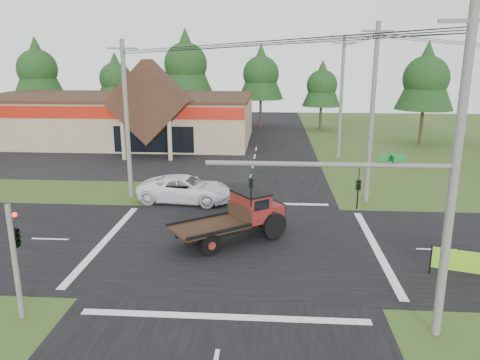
{
  "coord_description": "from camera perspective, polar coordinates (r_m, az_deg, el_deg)",
  "views": [
    {
      "loc": [
        1.67,
        -22.41,
        9.37
      ],
      "look_at": [
        -0.22,
        4.73,
        2.2
      ],
      "focal_mm": 35.0,
      "sensor_mm": 36.0,
      "label": 1
    }
  ],
  "objects": [
    {
      "name": "utility_pole_n",
      "position": [
        45.0,
        12.24,
        9.81
      ],
      "size": [
        2.0,
        0.3,
        11.2
      ],
      "color": "#595651",
      "rests_on": "ground"
    },
    {
      "name": "utility_pole_nr",
      "position": [
        16.44,
        24.65,
        0.28
      ],
      "size": [
        2.0,
        0.3,
        11.0
      ],
      "color": "#595651",
      "rests_on": "ground"
    },
    {
      "name": "ground",
      "position": [
        24.35,
        -0.25,
        -7.87
      ],
      "size": [
        120.0,
        120.0,
        0.0
      ],
      "primitive_type": "plane",
      "color": "#384F1C",
      "rests_on": "ground"
    },
    {
      "name": "tree_row_b",
      "position": [
        68.01,
        -14.93,
        12.04
      ],
      "size": [
        5.6,
        5.6,
        10.1
      ],
      "color": "#332316",
      "rests_on": "ground"
    },
    {
      "name": "cvs_building",
      "position": [
        55.2,
        -14.51,
        7.44
      ],
      "size": [
        30.4,
        18.2,
        9.19
      ],
      "color": "gray",
      "rests_on": "ground"
    },
    {
      "name": "traffic_signal_corner",
      "position": [
        18.6,
        -25.92,
        -5.1
      ],
      "size": [
        0.53,
        2.48,
        4.4
      ],
      "color": "#595651",
      "rests_on": "ground"
    },
    {
      "name": "roadside_banner",
      "position": [
        22.78,
        27.13,
        -9.39
      ],
      "size": [
        3.81,
        1.3,
        1.35
      ],
      "primitive_type": null,
      "rotation": [
        0.0,
        0.0,
        -0.31
      ],
      "color": "#6FB718",
      "rests_on": "ground"
    },
    {
      "name": "utility_pole_nw",
      "position": [
        32.16,
        -13.65,
        7.24
      ],
      "size": [
        2.0,
        0.3,
        10.5
      ],
      "color": "#595651",
      "rests_on": "ground"
    },
    {
      "name": "tree_row_c",
      "position": [
        64.48,
        -6.64,
        14.09
      ],
      "size": [
        7.28,
        7.28,
        13.13
      ],
      "color": "#332316",
      "rests_on": "ground"
    },
    {
      "name": "white_pickup",
      "position": [
        31.35,
        -6.66,
        -1.08
      ],
      "size": [
        6.48,
        3.5,
        1.73
      ],
      "primitive_type": "imported",
      "rotation": [
        0.0,
        0.0,
        1.47
      ],
      "color": "white",
      "rests_on": "ground"
    },
    {
      "name": "tree_row_a",
      "position": [
        70.0,
        -23.5,
        12.5
      ],
      "size": [
        6.72,
        6.72,
        12.12
      ],
      "color": "#332316",
      "rests_on": "ground"
    },
    {
      "name": "traffic_signal_mast",
      "position": [
        16.25,
        18.62,
        -3.75
      ],
      "size": [
        8.12,
        0.24,
        7.0
      ],
      "color": "#595651",
      "rests_on": "ground"
    },
    {
      "name": "parking_apron",
      "position": [
        45.25,
        -16.38,
        2.23
      ],
      "size": [
        28.0,
        14.0,
        0.02
      ],
      "primitive_type": "cube",
      "color": "black",
      "rests_on": "ground"
    },
    {
      "name": "road_ew",
      "position": [
        24.34,
        -0.25,
        -7.84
      ],
      "size": [
        120.0,
        12.0,
        0.02
      ],
      "primitive_type": "cube",
      "color": "black",
      "rests_on": "ground"
    },
    {
      "name": "tree_row_e",
      "position": [
        62.82,
        9.97,
        11.5
      ],
      "size": [
        5.04,
        5.04,
        9.09
      ],
      "color": "#332316",
      "rests_on": "ground"
    },
    {
      "name": "tree_row_d",
      "position": [
        64.46,
        2.57,
        12.98
      ],
      "size": [
        6.16,
        6.16,
        11.11
      ],
      "color": "#332316",
      "rests_on": "ground"
    },
    {
      "name": "tree_side_ne",
      "position": [
        54.93,
        21.75,
        11.67
      ],
      "size": [
        6.16,
        6.16,
        11.11
      ],
      "color": "#332316",
      "rests_on": "ground"
    },
    {
      "name": "road_ns",
      "position": [
        24.34,
        -0.25,
        -7.85
      ],
      "size": [
        12.0,
        120.0,
        0.02
      ],
      "primitive_type": "cube",
      "color": "black",
      "rests_on": "ground"
    },
    {
      "name": "utility_pole_ne",
      "position": [
        31.26,
        15.8,
        7.82
      ],
      "size": [
        2.0,
        0.3,
        11.5
      ],
      "color": "#595651",
      "rests_on": "ground"
    },
    {
      "name": "antique_flatbed_truck",
      "position": [
        24.28,
        -1.12,
        -4.69
      ],
      "size": [
        6.33,
        5.55,
        2.57
      ],
      "primitive_type": null,
      "rotation": [
        0.0,
        0.0,
        -0.93
      ],
      "color": "#5A0C16",
      "rests_on": "ground"
    }
  ]
}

